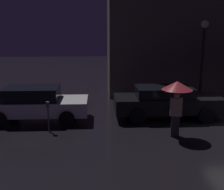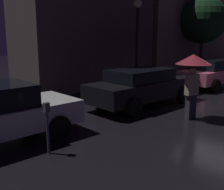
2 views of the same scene
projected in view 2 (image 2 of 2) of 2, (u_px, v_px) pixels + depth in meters
The scene contains 8 objects.
ground_plane at pixel (215, 100), 11.70m from camera, with size 60.00×60.00×0.00m, color black.
building_facade_right at pixel (181, 25), 20.36m from camera, with size 9.26×3.00×6.70m.
parked_car_black at pixel (143, 86), 10.60m from camera, with size 4.68×1.90×1.41m.
parked_car_pink at pixel (212, 73), 14.36m from camera, with size 4.03×1.89×1.43m.
pedestrian_with_umbrella at pixel (193, 67), 8.67m from camera, with size 1.10×1.10×2.06m.
parking_meter at pixel (47, 122), 6.25m from camera, with size 0.12×0.10×1.19m.
street_lamp_near at pixel (137, 29), 13.55m from camera, with size 0.40×0.40×4.30m.
street_tree at pixel (203, 20), 17.82m from camera, with size 2.97×2.97×5.05m.
Camera 2 is at (-10.91, -5.41, 2.65)m, focal length 45.00 mm.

